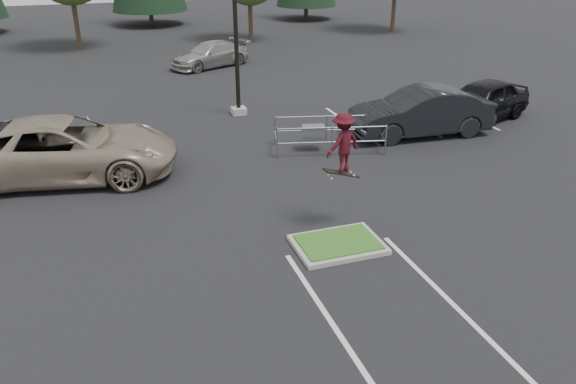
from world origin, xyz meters
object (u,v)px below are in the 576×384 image
object	(u,v)px
light_pole	(235,6)
car_l_black	(15,151)
cart_corral	(317,132)
car_l_tan	(64,149)
skateboarder	(343,143)
car_r_charc	(420,112)
car_far_silver	(211,54)
car_r_black	(482,101)

from	to	relation	value
light_pole	car_l_black	bearing A→B (deg)	-152.46
cart_corral	car_l_tan	world-z (taller)	car_l_tan
skateboarder	car_l_tan	bearing A→B (deg)	-60.03
car_l_black	light_pole	bearing A→B (deg)	-74.62
car_r_charc	car_far_silver	bearing A→B (deg)	-157.56
cart_corral	car_r_charc	world-z (taller)	car_r_charc
skateboarder	car_r_black	distance (m)	11.82
cart_corral	car_l_black	distance (m)	10.11
car_l_tan	car_r_black	size ratio (longest dim) A/B	1.41
car_l_tan	car_far_silver	size ratio (longest dim) A/B	1.41
cart_corral	car_r_black	size ratio (longest dim) A/B	0.84
car_l_tan	light_pole	bearing A→B (deg)	-43.53
light_pole	car_l_tan	world-z (taller)	light_pole
light_pole	car_r_charc	size ratio (longest dim) A/B	1.82
car_l_black	car_far_silver	distance (m)	17.23
car_far_silver	car_l_tan	bearing A→B (deg)	-52.38
car_r_charc	car_far_silver	world-z (taller)	car_r_charc
light_pole	car_far_silver	xyz separation A→B (m)	(0.90, 10.00, -3.84)
skateboarder	car_r_charc	bearing A→B (deg)	-154.45
car_r_black	car_far_silver	bearing A→B (deg)	-168.69
car_r_charc	car_far_silver	distance (m)	15.84
car_l_tan	car_far_silver	xyz separation A→B (m)	(7.90, 15.00, -0.25)
skateboarder	car_l_black	size ratio (longest dim) A/B	0.30
car_far_silver	skateboarder	bearing A→B (deg)	-27.14
car_l_tan	car_r_charc	size ratio (longest dim) A/B	1.26
cart_corral	car_far_silver	bearing A→B (deg)	106.91
skateboarder	car_l_tan	world-z (taller)	skateboarder
car_r_charc	car_far_silver	xyz separation A→B (m)	(-5.10, 15.00, -0.20)
cart_corral	car_r_black	bearing A→B (deg)	22.74
skateboarder	car_r_black	xyz separation A→B (m)	(9.51, 6.85, -1.53)
skateboarder	car_r_charc	size ratio (longest dim) A/B	0.32
light_pole	cart_corral	xyz separation A→B (m)	(1.57, -5.30, -3.86)
skateboarder	car_far_silver	size ratio (longest dim) A/B	0.36
car_l_tan	car_l_black	distance (m)	1.61
car_far_silver	car_l_black	bearing A→B (deg)	-57.68
skateboarder	car_r_charc	distance (m)	8.63
car_l_black	car_far_silver	world-z (taller)	car_l_black
cart_corral	car_r_charc	bearing A→B (deg)	18.33
skateboarder	car_far_silver	xyz separation A→B (m)	(0.93, 21.00, -1.65)
light_pole	car_r_black	distance (m)	10.99
cart_corral	skateboarder	world-z (taller)	skateboarder
car_r_charc	cart_corral	bearing A→B (deg)	-82.41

